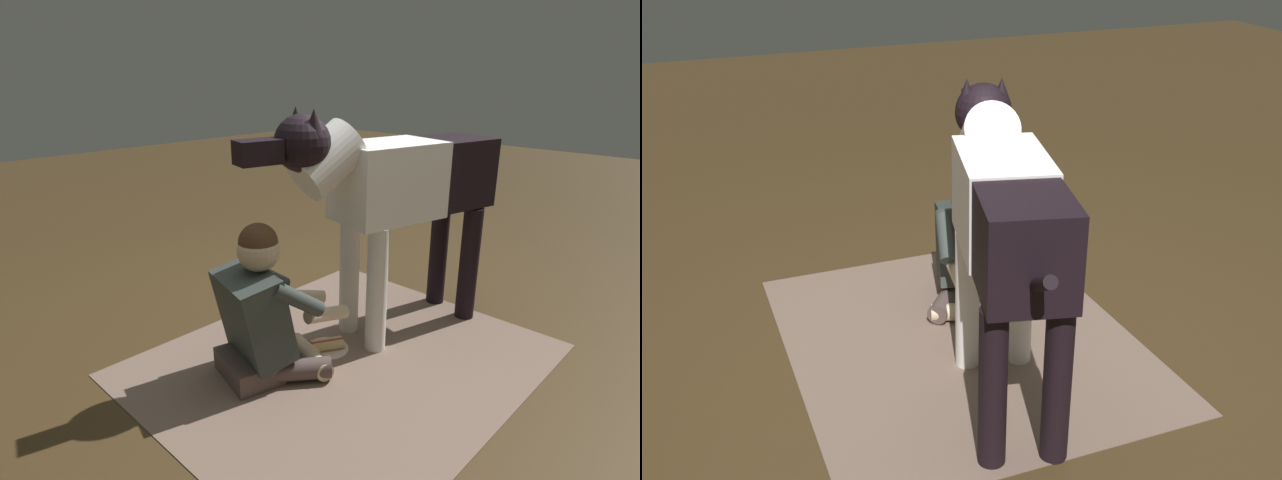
{
  "view_description": "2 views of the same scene",
  "coord_description": "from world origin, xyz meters",
  "views": [
    {
      "loc": [
        2.03,
        1.61,
        1.49
      ],
      "look_at": [
        0.08,
        -0.25,
        0.57
      ],
      "focal_mm": 28.21,
      "sensor_mm": 36.0,
      "label": 1
    },
    {
      "loc": [
        -2.96,
        1.33,
        2.15
      ],
      "look_at": [
        0.39,
        0.01,
        0.49
      ],
      "focal_mm": 43.72,
      "sensor_mm": 36.0,
      "label": 2
    }
  ],
  "objects": [
    {
      "name": "hot_dog_on_plate",
      "position": [
        0.22,
        -0.06,
        0.03
      ],
      "size": [
        0.24,
        0.24,
        0.06
      ],
      "color": "silver",
      "rests_on": "ground"
    },
    {
      "name": "large_dog",
      "position": [
        -0.21,
        0.05,
        0.87
      ],
      "size": [
        1.71,
        0.6,
        1.32
      ],
      "color": "white",
      "rests_on": "ground"
    },
    {
      "name": "person_sitting_on_floor",
      "position": [
        0.59,
        -0.15,
        0.33
      ],
      "size": [
        0.71,
        0.58,
        0.8
      ],
      "color": "brown",
      "rests_on": "ground"
    },
    {
      "name": "ground_plane",
      "position": [
        0.0,
        0.0,
        0.0
      ],
      "size": [
        16.01,
        16.01,
        0.0
      ],
      "primitive_type": "plane",
      "color": "#413019"
    },
    {
      "name": "area_rug",
      "position": [
        0.24,
        0.08,
        0.0
      ],
      "size": [
        2.03,
        1.71,
        0.01
      ],
      "primitive_type": "cube",
      "color": "#786053",
      "rests_on": "ground"
    }
  ]
}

